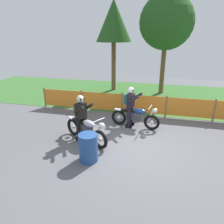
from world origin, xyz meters
The scene contains 10 objects.
ground centered at (0.00, 0.00, -0.01)m, with size 24.00×24.00×0.02m, color #5B5B60.
grass_verge centered at (0.00, 6.30, 0.01)m, with size 24.00×6.65×0.01m, color #386B2D.
barrier_fence centered at (0.00, 2.98, 0.54)m, with size 10.31×0.08×1.05m.
tree_leftmost centered at (-2.44, 7.22, 4.29)m, with size 2.21×2.21×5.57m.
tree_near_left centered at (0.70, 7.19, 4.21)m, with size 3.16×3.16×5.81m.
motorcycle_lead centered at (-0.20, 1.56, 0.47)m, with size 2.04×0.67×0.97m.
motorcycle_trailing centered at (-1.73, -0.08, 0.49)m, with size 1.92×1.16×1.01m.
rider_lead centered at (-0.42, 1.59, 0.95)m, with size 0.73×0.61×1.69m.
rider_trailing centered at (-1.94, 0.03, 0.95)m, with size 0.79×0.71×1.69m.
oil_drum centered at (-1.25, -1.21, 0.44)m, with size 0.58×0.58×0.88m, color navy.
Camera 1 is at (0.78, -6.54, 3.75)m, focal length 34.24 mm.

